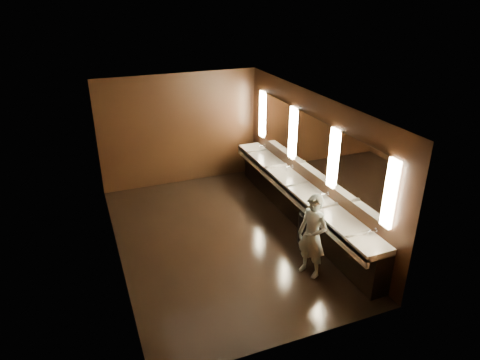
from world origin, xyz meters
name	(u,v)px	position (x,y,z in m)	size (l,w,h in m)	color
floor	(221,238)	(0.00, 0.00, 0.00)	(6.00, 6.00, 0.00)	black
ceiling	(218,103)	(0.00, 0.00, 2.80)	(4.00, 6.00, 0.02)	#2D2D2B
wall_back	(180,130)	(0.00, 3.00, 1.40)	(4.00, 0.02, 2.80)	black
wall_front	(295,262)	(0.00, -3.00, 1.40)	(4.00, 0.02, 2.80)	black
wall_left	(111,192)	(-2.00, 0.00, 1.40)	(0.02, 6.00, 2.80)	black
wall_right	(311,161)	(2.00, 0.00, 1.40)	(0.02, 6.00, 2.80)	black
sink_counter	(300,201)	(1.79, 0.00, 0.50)	(0.55, 5.40, 1.01)	black
mirror_band	(312,145)	(1.98, 0.00, 1.75)	(0.06, 5.03, 1.15)	#FFE9B9
person	(312,236)	(1.10, -1.67, 0.77)	(0.56, 0.37, 1.54)	#9CDBE8
trash_bin	(308,228)	(1.58, -0.75, 0.31)	(0.40, 0.40, 0.63)	black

